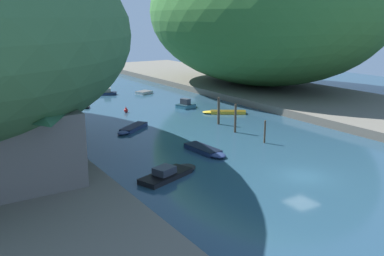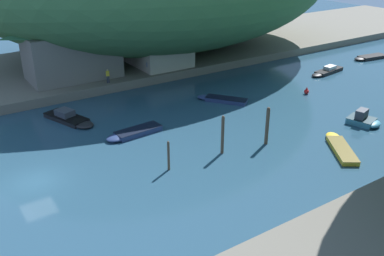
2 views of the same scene
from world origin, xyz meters
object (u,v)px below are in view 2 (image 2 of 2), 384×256
(channel_buoy_near, at_px, (307,91))
(person_on_quay, at_px, (148,66))
(boat_cabin_cruiser, at_px, (369,57))
(boathouse_shed, at_px, (158,44))
(boat_small_dinghy, at_px, (220,99))
(boat_white_cruiser, at_px, (326,71))
(boat_mid_channel, at_px, (70,118))
(boat_navy_launch, at_px, (364,120))
(boat_red_skiff, at_px, (340,146))
(waterfront_building, at_px, (71,45))
(boat_far_upstream, at_px, (132,133))
(person_by_boathouse, at_px, (108,75))

(channel_buoy_near, height_order, person_on_quay, person_on_quay)
(boat_cabin_cruiser, bearing_deg, channel_buoy_near, 113.54)
(boathouse_shed, height_order, boat_small_dinghy, boathouse_shed)
(boat_small_dinghy, bearing_deg, boat_white_cruiser, -34.69)
(boathouse_shed, height_order, boat_mid_channel, boathouse_shed)
(boat_cabin_cruiser, distance_m, boat_navy_launch, 25.95)
(channel_buoy_near, bearing_deg, boat_navy_launch, -11.02)
(boat_red_skiff, bearing_deg, boathouse_shed, 128.18)
(boat_cabin_cruiser, xyz_separation_m, person_on_quay, (-8.78, -32.74, 1.80))
(waterfront_building, bearing_deg, boat_far_upstream, -1.78)
(boat_far_upstream, bearing_deg, boat_cabin_cruiser, -87.76)
(boat_white_cruiser, xyz_separation_m, boat_red_skiff, (15.64, -16.46, -0.09))
(boat_cabin_cruiser, xyz_separation_m, boat_far_upstream, (4.60, -41.63, 0.01))
(boathouse_shed, relative_size, boat_far_upstream, 1.51)
(waterfront_building, xyz_separation_m, boat_far_upstream, (17.01, -0.53, -4.79))
(boat_small_dinghy, bearing_deg, boat_cabin_cruiser, -32.49)
(boat_small_dinghy, bearing_deg, person_by_boathouse, 96.62)
(boat_red_skiff, bearing_deg, person_by_boathouse, 147.78)
(boat_navy_launch, bearing_deg, person_by_boathouse, -69.34)
(person_by_boathouse, bearing_deg, boathouse_shed, 36.32)
(boat_navy_launch, height_order, person_on_quay, person_on_quay)
(boat_white_cruiser, relative_size, person_on_quay, 3.69)
(waterfront_building, xyz_separation_m, person_on_quay, (3.62, 8.36, -3.00))
(boat_red_skiff, xyz_separation_m, person_by_boathouse, (-25.10, -10.97, 1.83))
(boat_cabin_cruiser, height_order, boat_white_cruiser, boat_white_cruiser)
(person_on_quay, bearing_deg, boat_navy_launch, -43.40)
(boat_navy_launch, relative_size, boat_white_cruiser, 0.56)
(boat_mid_channel, bearing_deg, boat_white_cruiser, 154.72)
(boat_small_dinghy, bearing_deg, boathouse_shed, 54.87)
(boat_small_dinghy, xyz_separation_m, boat_red_skiff, (15.17, 1.77, -0.02))
(waterfront_building, xyz_separation_m, boat_red_skiff, (29.46, 13.56, -4.83))
(waterfront_building, height_order, boat_mid_channel, waterfront_building)
(boat_mid_channel, bearing_deg, boat_cabin_cruiser, 157.81)
(waterfront_building, height_order, boat_white_cruiser, waterfront_building)
(boat_far_upstream, relative_size, person_on_quay, 3.34)
(boat_navy_launch, relative_size, channel_buoy_near, 4.00)
(person_on_quay, distance_m, person_by_boathouse, 5.81)
(boat_cabin_cruiser, xyz_separation_m, boat_red_skiff, (17.05, -27.54, -0.03))
(boathouse_shed, height_order, boat_white_cruiser, boathouse_shed)
(boat_mid_channel, bearing_deg, boat_small_dinghy, 147.14)
(boat_white_cruiser, xyz_separation_m, person_on_quay, (-10.20, -21.66, 1.74))
(boat_navy_launch, distance_m, boat_small_dinghy, 15.31)
(person_by_boathouse, bearing_deg, boat_mid_channel, -124.47)
(boathouse_shed, height_order, boat_cabin_cruiser, boathouse_shed)
(waterfront_building, xyz_separation_m, boat_white_cruiser, (13.82, 30.02, -4.74))
(boat_far_upstream, bearing_deg, boathouse_shed, -40.36)
(boathouse_shed, height_order, boat_red_skiff, boathouse_shed)
(boathouse_shed, distance_m, boat_cabin_cruiser, 32.05)
(boat_cabin_cruiser, distance_m, boat_white_cruiser, 11.18)
(boat_far_upstream, height_order, person_on_quay, person_on_quay)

